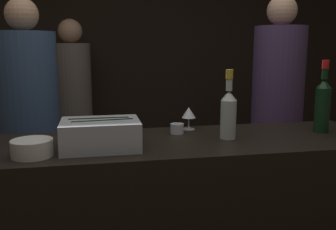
{
  "coord_description": "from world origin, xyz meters",
  "views": [
    {
      "loc": [
        -0.34,
        -1.42,
        1.45
      ],
      "look_at": [
        0.0,
        0.33,
        1.12
      ],
      "focal_mm": 40.0,
      "sensor_mm": 36.0,
      "label": 1
    }
  ],
  "objects_px": {
    "person_in_hoodie": "(73,103)",
    "person_grey_polo": "(277,108)",
    "red_wine_bottle_burgundy": "(323,103)",
    "bowl_white": "(32,148)",
    "candle_votive": "(177,129)",
    "rose_wine_bottle": "(228,111)",
    "ice_bin_with_bottles": "(101,133)",
    "wine_glass": "(189,113)",
    "person_blond_tee": "(29,119)"
  },
  "relations": [
    {
      "from": "person_in_hoodie",
      "to": "person_grey_polo",
      "type": "bearing_deg",
      "value": -79.43
    },
    {
      "from": "red_wine_bottle_burgundy",
      "to": "person_in_hoodie",
      "type": "bearing_deg",
      "value": 128.47
    },
    {
      "from": "bowl_white",
      "to": "red_wine_bottle_burgundy",
      "type": "relative_size",
      "value": 0.45
    },
    {
      "from": "candle_votive",
      "to": "rose_wine_bottle",
      "type": "distance_m",
      "value": 0.29
    },
    {
      "from": "rose_wine_bottle",
      "to": "red_wine_bottle_burgundy",
      "type": "relative_size",
      "value": 0.9
    },
    {
      "from": "red_wine_bottle_burgundy",
      "to": "person_grey_polo",
      "type": "height_order",
      "value": "person_grey_polo"
    },
    {
      "from": "ice_bin_with_bottles",
      "to": "red_wine_bottle_burgundy",
      "type": "xyz_separation_m",
      "value": [
        1.15,
        0.1,
        0.08
      ]
    },
    {
      "from": "bowl_white",
      "to": "candle_votive",
      "type": "relative_size",
      "value": 2.41
    },
    {
      "from": "wine_glass",
      "to": "person_grey_polo",
      "type": "distance_m",
      "value": 0.99
    },
    {
      "from": "ice_bin_with_bottles",
      "to": "bowl_white",
      "type": "relative_size",
      "value": 2.02
    },
    {
      "from": "wine_glass",
      "to": "rose_wine_bottle",
      "type": "bearing_deg",
      "value": -59.02
    },
    {
      "from": "rose_wine_bottle",
      "to": "person_grey_polo",
      "type": "bearing_deg",
      "value": 49.95
    },
    {
      "from": "person_in_hoodie",
      "to": "rose_wine_bottle",
      "type": "bearing_deg",
      "value": -111.53
    },
    {
      "from": "person_blond_tee",
      "to": "bowl_white",
      "type": "bearing_deg",
      "value": -156.42
    },
    {
      "from": "wine_glass",
      "to": "rose_wine_bottle",
      "type": "xyz_separation_m",
      "value": [
        0.14,
        -0.23,
        0.05
      ]
    },
    {
      "from": "person_blond_tee",
      "to": "person_grey_polo",
      "type": "height_order",
      "value": "person_grey_polo"
    },
    {
      "from": "bowl_white",
      "to": "candle_votive",
      "type": "bearing_deg",
      "value": 23.06
    },
    {
      "from": "person_in_hoodie",
      "to": "candle_votive",
      "type": "bearing_deg",
      "value": -116.09
    },
    {
      "from": "person_grey_polo",
      "to": "ice_bin_with_bottles",
      "type": "bearing_deg",
      "value": 58.15
    },
    {
      "from": "candle_votive",
      "to": "rose_wine_bottle",
      "type": "bearing_deg",
      "value": -34.14
    },
    {
      "from": "rose_wine_bottle",
      "to": "person_blond_tee",
      "type": "relative_size",
      "value": 0.19
    },
    {
      "from": "bowl_white",
      "to": "person_grey_polo",
      "type": "bearing_deg",
      "value": 30.77
    },
    {
      "from": "red_wine_bottle_burgundy",
      "to": "bowl_white",
      "type": "bearing_deg",
      "value": -173.11
    },
    {
      "from": "rose_wine_bottle",
      "to": "ice_bin_with_bottles",
      "type": "bearing_deg",
      "value": -173.65
    },
    {
      "from": "person_blond_tee",
      "to": "red_wine_bottle_burgundy",
      "type": "bearing_deg",
      "value": -103.91
    },
    {
      "from": "person_blond_tee",
      "to": "ice_bin_with_bottles",
      "type": "bearing_deg",
      "value": -140.33
    },
    {
      "from": "rose_wine_bottle",
      "to": "person_blond_tee",
      "type": "bearing_deg",
      "value": 140.94
    },
    {
      "from": "wine_glass",
      "to": "person_grey_polo",
      "type": "xyz_separation_m",
      "value": [
        0.81,
        0.56,
        -0.09
      ]
    },
    {
      "from": "red_wine_bottle_burgundy",
      "to": "person_grey_polo",
      "type": "bearing_deg",
      "value": 79.71
    },
    {
      "from": "ice_bin_with_bottles",
      "to": "rose_wine_bottle",
      "type": "distance_m",
      "value": 0.62
    },
    {
      "from": "rose_wine_bottle",
      "to": "person_in_hoodie",
      "type": "relative_size",
      "value": 0.2
    },
    {
      "from": "ice_bin_with_bottles",
      "to": "candle_votive",
      "type": "distance_m",
      "value": 0.45
    },
    {
      "from": "candle_votive",
      "to": "rose_wine_bottle",
      "type": "relative_size",
      "value": 0.21
    },
    {
      "from": "wine_glass",
      "to": "red_wine_bottle_burgundy",
      "type": "bearing_deg",
      "value": -16.33
    },
    {
      "from": "candle_votive",
      "to": "rose_wine_bottle",
      "type": "xyz_separation_m",
      "value": [
        0.22,
        -0.15,
        0.11
      ]
    },
    {
      "from": "bowl_white",
      "to": "person_blond_tee",
      "type": "height_order",
      "value": "person_blond_tee"
    },
    {
      "from": "wine_glass",
      "to": "rose_wine_bottle",
      "type": "relative_size",
      "value": 0.36
    },
    {
      "from": "bowl_white",
      "to": "ice_bin_with_bottles",
      "type": "bearing_deg",
      "value": 13.48
    },
    {
      "from": "red_wine_bottle_burgundy",
      "to": "rose_wine_bottle",
      "type": "bearing_deg",
      "value": -176.09
    },
    {
      "from": "ice_bin_with_bottles",
      "to": "wine_glass",
      "type": "bearing_deg",
      "value": 32.43
    },
    {
      "from": "red_wine_bottle_burgundy",
      "to": "person_in_hoodie",
      "type": "relative_size",
      "value": 0.22
    },
    {
      "from": "ice_bin_with_bottles",
      "to": "wine_glass",
      "type": "height_order",
      "value": "ice_bin_with_bottles"
    },
    {
      "from": "red_wine_bottle_burgundy",
      "to": "person_blond_tee",
      "type": "xyz_separation_m",
      "value": [
        -1.61,
        0.84,
        -0.19
      ]
    },
    {
      "from": "rose_wine_bottle",
      "to": "red_wine_bottle_burgundy",
      "type": "xyz_separation_m",
      "value": [
        0.53,
        0.04,
        0.02
      ]
    },
    {
      "from": "ice_bin_with_bottles",
      "to": "person_in_hoodie",
      "type": "xyz_separation_m",
      "value": [
        -0.22,
        1.82,
        -0.13
      ]
    },
    {
      "from": "person_in_hoodie",
      "to": "wine_glass",
      "type": "bearing_deg",
      "value": -112.43
    },
    {
      "from": "rose_wine_bottle",
      "to": "wine_glass",
      "type": "bearing_deg",
      "value": 120.98
    },
    {
      "from": "person_blond_tee",
      "to": "person_grey_polo",
      "type": "relative_size",
      "value": 0.97
    },
    {
      "from": "person_in_hoodie",
      "to": "person_blond_tee",
      "type": "distance_m",
      "value": 0.91
    },
    {
      "from": "candle_votive",
      "to": "red_wine_bottle_burgundy",
      "type": "distance_m",
      "value": 0.77
    }
  ]
}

